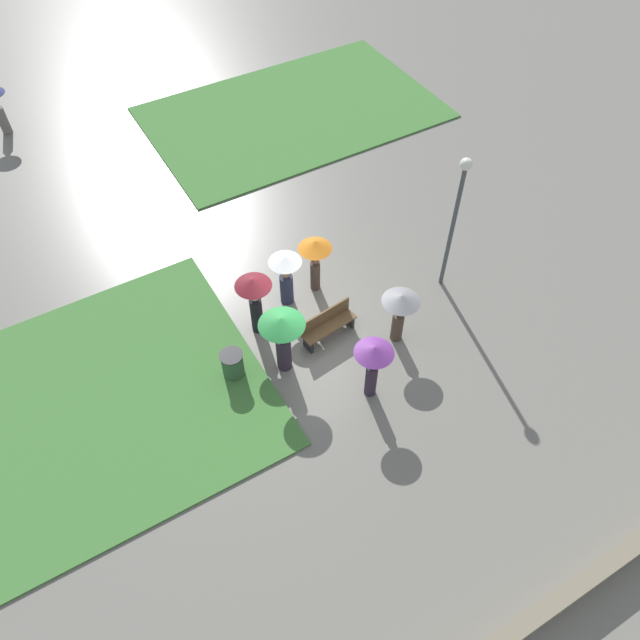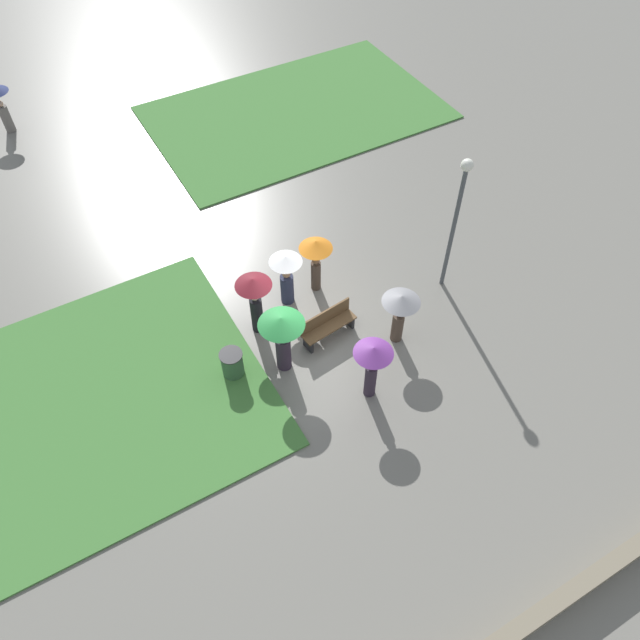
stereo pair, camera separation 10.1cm
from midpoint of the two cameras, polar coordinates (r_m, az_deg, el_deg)
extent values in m
plane|color=slate|center=(16.95, -0.87, -1.77)|extent=(90.00, 90.00, 0.00)
cube|color=#427A38|center=(16.72, -20.90, -7.73)|extent=(8.81, 7.30, 0.06)
cube|color=#427A38|center=(25.26, -2.61, 18.43)|extent=(10.83, 6.91, 0.06)
cube|color=gray|center=(14.03, 18.13, -24.93)|extent=(45.00, 0.35, 0.61)
cube|color=brown|center=(16.68, 0.66, -0.60)|extent=(1.64, 0.62, 0.05)
cube|color=brown|center=(16.58, 0.29, 0.33)|extent=(1.59, 0.26, 0.45)
cube|color=#232326|center=(16.60, -1.25, -2.23)|extent=(0.13, 0.39, 0.40)
cube|color=#232326|center=(17.14, 2.50, 0.04)|extent=(0.13, 0.39, 0.40)
cylinder|color=#474C51|center=(17.28, 11.78, 7.97)|extent=(0.12, 0.12, 4.01)
sphere|color=white|center=(15.94, 13.04, 13.71)|extent=(0.32, 0.32, 0.32)
cylinder|color=#335638|center=(16.11, -8.16, -4.09)|extent=(0.56, 0.56, 0.80)
cylinder|color=black|center=(15.78, -8.33, -3.21)|extent=(0.60, 0.60, 0.03)
cylinder|color=#47382D|center=(17.82, -0.60, 4.09)|extent=(0.35, 0.35, 1.00)
sphere|color=brown|center=(17.39, -0.62, 5.48)|extent=(0.22, 0.22, 0.22)
cylinder|color=#4C4C4F|center=(17.19, -0.62, 6.15)|extent=(0.02, 0.02, 0.35)
cone|color=orange|center=(16.97, -0.63, 6.90)|extent=(0.94, 0.94, 0.27)
cylinder|color=#2D2333|center=(16.00, -3.50, -3.01)|extent=(0.44, 0.44, 1.13)
sphere|color=tan|center=(15.46, -3.62, -1.50)|extent=(0.23, 0.23, 0.23)
cylinder|color=#4C4C4F|center=(15.23, -3.68, -0.83)|extent=(0.02, 0.02, 0.35)
cone|color=#237A38|center=(15.00, -3.73, -0.13)|extent=(1.17, 1.17, 0.24)
cylinder|color=#2D2333|center=(15.55, 4.50, -5.47)|extent=(0.42, 0.42, 1.11)
sphere|color=beige|center=(15.00, 4.65, -4.04)|extent=(0.22, 0.22, 0.22)
cylinder|color=#4C4C4F|center=(14.77, 4.72, -3.40)|extent=(0.02, 0.02, 0.35)
cone|color=#703389|center=(14.55, 4.79, -2.75)|extent=(0.97, 0.97, 0.21)
cylinder|color=#282D47|center=(17.51, -3.23, 2.85)|extent=(0.53, 0.53, 0.98)
sphere|color=#997051|center=(17.07, -3.32, 4.22)|extent=(0.23, 0.23, 0.23)
cylinder|color=#4C4C4F|center=(16.86, -3.36, 4.90)|extent=(0.02, 0.02, 0.35)
cone|color=white|center=(16.67, -3.40, 5.55)|extent=(0.92, 0.92, 0.19)
cylinder|color=#47382D|center=(16.74, 6.90, -0.59)|extent=(0.41, 0.41, 0.95)
sphere|color=#997051|center=(16.30, 7.09, 0.68)|extent=(0.20, 0.20, 0.20)
cylinder|color=#4C4C4F|center=(16.09, 7.18, 1.31)|extent=(0.02, 0.02, 0.35)
cone|color=gray|center=(15.88, 7.28, 1.97)|extent=(1.01, 1.01, 0.21)
cylinder|color=black|center=(16.80, -5.97, 0.48)|extent=(0.46, 0.46, 1.20)
sphere|color=beige|center=(16.28, -6.17, 2.06)|extent=(0.20, 0.20, 0.20)
cylinder|color=#4C4C4F|center=(16.08, -6.25, 2.71)|extent=(0.02, 0.02, 0.35)
cone|color=maroon|center=(15.86, -6.34, 3.43)|extent=(0.97, 0.97, 0.24)
cylinder|color=slate|center=(26.60, -27.10, 15.94)|extent=(0.45, 0.45, 1.00)
camera|label=1|loc=(0.05, -90.18, -0.22)|focal=35.00mm
camera|label=2|loc=(0.05, 89.82, 0.22)|focal=35.00mm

